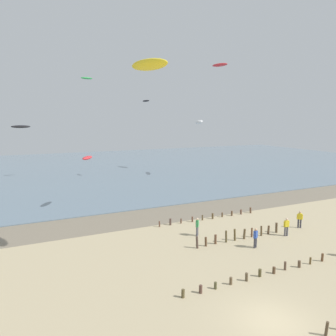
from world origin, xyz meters
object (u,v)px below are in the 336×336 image
Objects in this scene: person_left_flank at (300,219)px; kite_aloft_6 at (87,78)px; kite_aloft_1 at (199,122)px; kite_aloft_4 at (87,158)px; kite_aloft_0 at (220,65)px; person_mid_beach at (255,237)px; person_right_flank at (197,226)px; kite_aloft_5 at (146,101)px; kite_aloft_3 at (149,65)px; person_nearest_camera at (286,226)px; kite_aloft_2 at (21,127)px.

person_left_flank is 40.30m from kite_aloft_6.
kite_aloft_1 is 1.40× the size of kite_aloft_4.
kite_aloft_1 is (-6.32, -3.00, -11.04)m from kite_aloft_0.
kite_aloft_0 is 13.07m from kite_aloft_1.
kite_aloft_1 is at bearing 67.60° from person_mid_beach.
kite_aloft_4 is at bearing 118.09° from person_right_flank.
kite_aloft_0 is at bearing 162.03° from kite_aloft_6.
kite_aloft_5 is (-16.14, -1.37, -7.35)m from kite_aloft_0.
kite_aloft_0 is 43.93m from kite_aloft_3.
kite_aloft_3 reaches higher than kite_aloft_1.
kite_aloft_3 reaches higher than person_left_flank.
kite_aloft_5 is (13.44, 15.20, 7.68)m from kite_aloft_4.
person_nearest_camera is at bearing -43.62° from kite_aloft_0.
kite_aloft_4 is (-1.38, 16.46, -8.35)m from kite_aloft_3.
kite_aloft_0 reaches higher than kite_aloft_3.
kite_aloft_2 is 0.90× the size of kite_aloft_5.
person_nearest_camera is 1.00× the size of person_right_flank.
kite_aloft_5 is at bearing -11.59° from kite_aloft_4.
kite_aloft_1 is 21.21m from kite_aloft_6.
person_mid_beach is at bearing -41.01° from kite_aloft_2.
kite_aloft_6 is at bearing -117.93° from kite_aloft_5.
person_nearest_camera is 4.55m from person_mid_beach.
person_left_flank is 24.31m from kite_aloft_4.
person_nearest_camera is at bearing -32.85° from kite_aloft_2.
kite_aloft_2 is (-17.21, 15.69, 9.07)m from person_mid_beach.
kite_aloft_3 is (-16.19, -0.50, 13.63)m from person_left_flank.
kite_aloft_5 is (-4.13, 31.16, 12.95)m from person_left_flank.
kite_aloft_4 is 1.28× the size of kite_aloft_5.
person_left_flank is at bearing -3.41° from kite_aloft_5.
kite_aloft_4 reaches higher than person_nearest_camera.
kite_aloft_5 is at bearing 77.80° from person_right_flank.
kite_aloft_0 is (22.35, 30.10, 20.31)m from person_right_flank.
person_nearest_camera is 0.94× the size of kite_aloft_2.
person_left_flank is 1.00× the size of person_right_flank.
person_right_flank is at bearing -36.82° from kite_aloft_2.
kite_aloft_2 is at bearing 145.80° from person_nearest_camera.
kite_aloft_5 is at bearing 148.50° from kite_aloft_6.
kite_aloft_5 is 0.95× the size of kite_aloft_6.
person_right_flank is 15.11m from kite_aloft_3.
kite_aloft_1 is 34.18m from kite_aloft_2.
kite_aloft_0 reaches higher than person_right_flank.
kite_aloft_1 is 1.79× the size of kite_aloft_5.
kite_aloft_5 reaches higher than person_right_flank.
kite_aloft_4 reaches higher than person_right_flank.
kite_aloft_1 is at bearing 29.12° from kite_aloft_2.
person_mid_beach is 35.44m from kite_aloft_1.
kite_aloft_0 is (19.35, 34.62, 20.31)m from person_mid_beach.
kite_aloft_2 reaches higher than person_nearest_camera.
person_mid_beach is 7.64m from person_left_flank.
kite_aloft_4 is (-23.26, -13.56, -4.00)m from kite_aloft_1.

